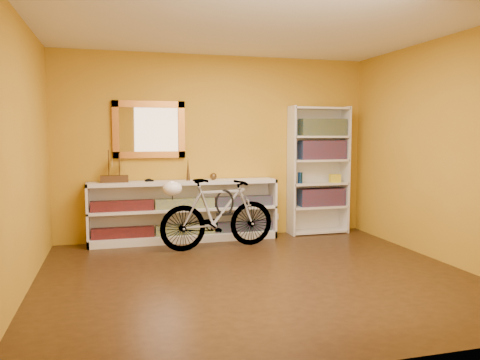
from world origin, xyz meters
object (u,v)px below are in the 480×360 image
object	(u,v)px
bookcase	(319,170)
console_unit	(185,211)
bicycle	(218,213)
helmet	(172,189)

from	to	relation	value
bookcase	console_unit	bearing A→B (deg)	-179.29
bicycle	helmet	size ratio (longest dim) A/B	6.36
console_unit	helmet	size ratio (longest dim) A/B	10.55
bookcase	bicycle	world-z (taller)	bookcase
bookcase	bicycle	size ratio (longest dim) A/B	1.21
console_unit	bookcase	xyz separation A→B (m)	(2.02, 0.03, 0.52)
console_unit	bicycle	size ratio (longest dim) A/B	1.66
console_unit	bicycle	world-z (taller)	bicycle
console_unit	helmet	distance (m)	0.75
bicycle	helmet	xyz separation A→B (m)	(-0.60, -0.07, 0.35)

